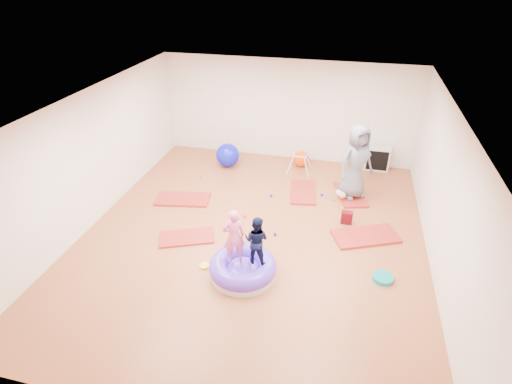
# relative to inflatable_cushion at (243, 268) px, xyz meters

# --- Properties ---
(room) EXTENTS (7.01, 8.01, 2.81)m
(room) POSITION_rel_inflatable_cushion_xyz_m (-0.11, 1.19, 1.25)
(room) COLOR #9A5931
(room) RESTS_ON ground
(gym_mat_front_left) EXTENTS (1.24, 0.95, 0.05)m
(gym_mat_front_left) POSITION_rel_inflatable_cushion_xyz_m (-1.43, 0.79, -0.13)
(gym_mat_front_left) COLOR #B82431
(gym_mat_front_left) RESTS_ON ground
(gym_mat_mid_left) EXTENTS (1.36, 0.84, 0.05)m
(gym_mat_mid_left) POSITION_rel_inflatable_cushion_xyz_m (-2.10, 2.19, -0.13)
(gym_mat_mid_left) COLOR #B82431
(gym_mat_mid_left) RESTS_ON ground
(gym_mat_center_back) EXTENTS (0.76, 1.26, 0.05)m
(gym_mat_center_back) POSITION_rel_inflatable_cushion_xyz_m (0.68, 3.21, -0.13)
(gym_mat_center_back) COLOR #B82431
(gym_mat_center_back) RESTS_ON ground
(gym_mat_right) EXTENTS (1.49, 1.16, 0.06)m
(gym_mat_right) POSITION_rel_inflatable_cushion_xyz_m (2.20, 1.70, -0.12)
(gym_mat_right) COLOR #B82431
(gym_mat_right) RESTS_ON ground
(gym_mat_rear_right) EXTENTS (0.90, 1.31, 0.05)m
(gym_mat_rear_right) POSITION_rel_inflatable_cushion_xyz_m (1.83, 3.36, -0.13)
(gym_mat_rear_right) COLOR #B82431
(gym_mat_rear_right) RESTS_ON ground
(inflatable_cushion) EXTENTS (1.24, 1.24, 0.39)m
(inflatable_cushion) POSITION_rel_inflatable_cushion_xyz_m (0.00, 0.00, 0.00)
(inflatable_cushion) COLOR silver
(inflatable_cushion) RESTS_ON ground
(child_pink) EXTENTS (0.47, 0.41, 1.09)m
(child_pink) POSITION_rel_inflatable_cushion_xyz_m (-0.15, -0.02, 0.75)
(child_pink) COLOR pink
(child_pink) RESTS_ON inflatable_cushion
(child_navy) EXTENTS (0.50, 0.42, 0.94)m
(child_navy) POSITION_rel_inflatable_cushion_xyz_m (0.24, 0.07, 0.68)
(child_navy) COLOR black
(child_navy) RESTS_ON inflatable_cushion
(adult_caregiver) EXTENTS (1.05, 0.99, 1.80)m
(adult_caregiver) POSITION_rel_inflatable_cushion_xyz_m (1.85, 3.30, 0.80)
(adult_caregiver) COLOR slate
(adult_caregiver) RESTS_ON gym_mat_rear_right
(infant) EXTENTS (0.34, 0.35, 0.20)m
(infant) POSITION_rel_inflatable_cushion_xyz_m (1.64, 3.15, 0.00)
(infant) COLOR silver
(infant) RESTS_ON gym_mat_rear_right
(ball_pit_balls) EXTENTS (4.59, 3.48, 0.07)m
(ball_pit_balls) POSITION_rel_inflatable_cushion_xyz_m (-0.07, 2.10, -0.12)
(ball_pit_balls) COLOR #0E13CD
(ball_pit_balls) RESTS_ON ground
(exercise_ball_blue) EXTENTS (0.65, 0.65, 0.65)m
(exercise_ball_blue) POSITION_rel_inflatable_cushion_xyz_m (-1.58, 4.22, 0.17)
(exercise_ball_blue) COLOR #0E13CD
(exercise_ball_blue) RESTS_ON ground
(exercise_ball_orange) EXTENTS (0.44, 0.44, 0.44)m
(exercise_ball_orange) POSITION_rel_inflatable_cushion_xyz_m (0.40, 4.69, 0.07)
(exercise_ball_orange) COLOR #FF470C
(exercise_ball_orange) RESTS_ON ground
(infant_play_gym) EXTENTS (0.62, 0.59, 0.48)m
(infant_play_gym) POSITION_rel_inflatable_cushion_xyz_m (0.41, 4.29, 0.17)
(infant_play_gym) COLOR silver
(infant_play_gym) RESTS_ON ground
(cube_shelf) EXTENTS (0.64, 0.32, 0.64)m
(cube_shelf) POSITION_rel_inflatable_cushion_xyz_m (2.45, 4.98, 0.17)
(cube_shelf) COLOR silver
(cube_shelf) RESTS_ON ground
(balance_disc) EXTENTS (0.37, 0.37, 0.08)m
(balance_disc) POSITION_rel_inflatable_cushion_xyz_m (2.50, 0.46, -0.11)
(balance_disc) COLOR #0E8683
(balance_disc) RESTS_ON ground
(backpack) EXTENTS (0.25, 0.15, 0.28)m
(backpack) POSITION_rel_inflatable_cushion_xyz_m (1.77, 2.14, -0.01)
(backpack) COLOR maroon
(backpack) RESTS_ON ground
(yellow_toy) EXTENTS (0.19, 0.19, 0.03)m
(yellow_toy) POSITION_rel_inflatable_cushion_xyz_m (-0.77, 0.04, -0.14)
(yellow_toy) COLOR yellow
(yellow_toy) RESTS_ON ground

